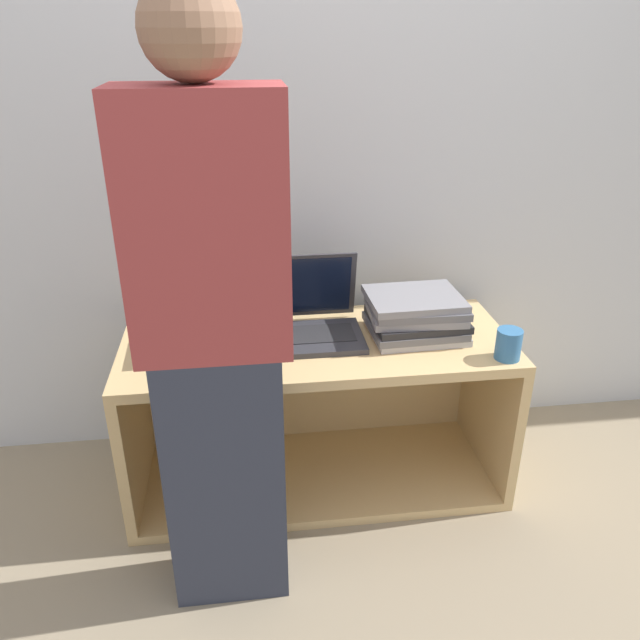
{
  "coord_description": "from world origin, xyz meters",
  "views": [
    {
      "loc": [
        -0.24,
        -1.66,
        1.62
      ],
      "look_at": [
        0.0,
        0.2,
        0.73
      ],
      "focal_mm": 35.0,
      "sensor_mm": 36.0,
      "label": 1
    }
  ],
  "objects": [
    {
      "name": "laptop_stack_right",
      "position": [
        0.35,
        0.28,
        0.68
      ],
      "size": [
        0.35,
        0.28,
        0.15
      ],
      "color": "#B7B7BC",
      "rests_on": "cart"
    },
    {
      "name": "laptop_stack_left",
      "position": [
        -0.35,
        0.28,
        0.67
      ],
      "size": [
        0.35,
        0.28,
        0.13
      ],
      "color": "slate",
      "rests_on": "cart"
    },
    {
      "name": "laptop_open",
      "position": [
        0.0,
        0.33,
        0.66
      ],
      "size": [
        0.32,
        0.32,
        0.27
      ],
      "color": "#333338",
      "rests_on": "cart"
    },
    {
      "name": "cart",
      "position": [
        0.0,
        0.35,
        0.3
      ],
      "size": [
        1.37,
        0.56,
        0.61
      ],
      "color": "tan",
      "rests_on": "ground_plane"
    },
    {
      "name": "ground_plane",
      "position": [
        0.0,
        0.0,
        0.0
      ],
      "size": [
        12.0,
        12.0,
        0.0
      ],
      "primitive_type": "plane",
      "color": "gray"
    },
    {
      "name": "mug",
      "position": [
        0.61,
        0.07,
        0.66
      ],
      "size": [
        0.08,
        0.08,
        0.1
      ],
      "color": "teal",
      "rests_on": "cart"
    },
    {
      "name": "person",
      "position": [
        -0.33,
        -0.17,
        0.87
      ],
      "size": [
        0.4,
        0.53,
        1.72
      ],
      "color": "#2D3342",
      "rests_on": "ground_plane"
    },
    {
      "name": "wall_back",
      "position": [
        0.0,
        0.67,
        1.2
      ],
      "size": [
        8.0,
        0.05,
        2.4
      ],
      "color": "silver",
      "rests_on": "ground_plane"
    }
  ]
}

